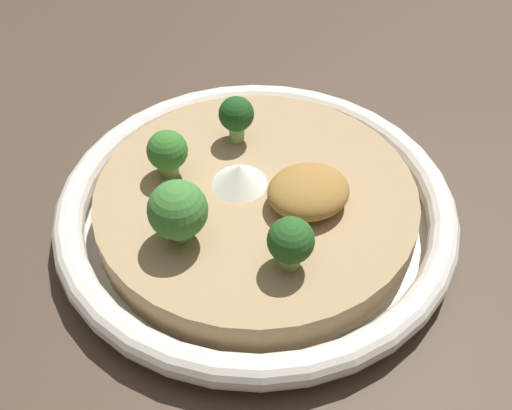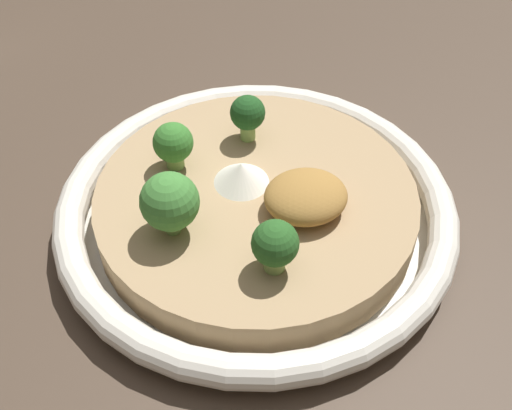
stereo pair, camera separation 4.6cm
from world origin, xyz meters
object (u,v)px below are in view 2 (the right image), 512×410
(broccoli_back, at_px, (275,245))
(broccoli_front, at_px, (248,115))
(risotto_bowl, at_px, (256,208))
(broccoli_back_right, at_px, (170,202))
(broccoli_front_right, at_px, (173,144))

(broccoli_back, bearing_deg, broccoli_front, -97.56)
(risotto_bowl, height_order, broccoli_back_right, broccoli_back_right)
(broccoli_back, distance_m, broccoli_back_right, 0.07)
(broccoli_front, relative_size, broccoli_back_right, 0.80)
(broccoli_front, distance_m, broccoli_back, 0.13)
(risotto_bowl, bearing_deg, broccoli_front, -99.51)
(broccoli_back_right, height_order, broccoli_front_right, broccoli_back_right)
(broccoli_front_right, bearing_deg, broccoli_front, -164.12)
(broccoli_back_right, bearing_deg, broccoli_front_right, -101.91)
(broccoli_front, distance_m, broccoli_front_right, 0.06)
(broccoli_back, distance_m, broccoli_front_right, 0.12)
(risotto_bowl, xyz_separation_m, broccoli_back, (0.01, 0.07, 0.04))
(broccoli_front, bearing_deg, risotto_bowl, 80.49)
(broccoli_back, relative_size, broccoli_back_right, 0.82)
(broccoli_back_right, relative_size, broccoli_front_right, 1.26)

